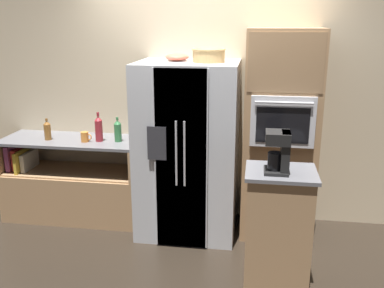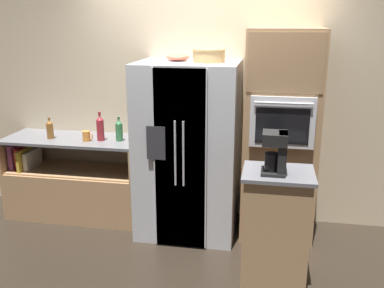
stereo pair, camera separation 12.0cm
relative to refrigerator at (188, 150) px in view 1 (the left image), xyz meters
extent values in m
plane|color=black|center=(0.11, -0.07, -0.87)|extent=(20.00, 20.00, 0.00)
cube|color=beige|center=(0.11, 0.44, 0.53)|extent=(12.00, 0.06, 2.80)
cube|color=#A87F56|center=(-1.29, 0.12, -0.61)|extent=(1.49, 0.59, 0.53)
cube|color=#A87F56|center=(-1.29, 0.12, -0.34)|extent=(1.43, 0.54, 0.02)
cube|color=#A87F56|center=(-2.02, 0.12, -0.17)|extent=(0.04, 0.59, 0.34)
cube|color=#A87F56|center=(-0.56, 0.12, -0.17)|extent=(0.04, 0.59, 0.34)
cube|color=slate|center=(-1.29, 0.12, 0.01)|extent=(1.49, 0.59, 0.03)
cube|color=#934784|center=(-1.95, 0.09, -0.19)|extent=(0.05, 0.32, 0.28)
cube|color=#B72D28|center=(-1.89, 0.09, -0.21)|extent=(0.06, 0.28, 0.23)
cube|color=gold|center=(-1.83, 0.09, -0.21)|extent=(0.03, 0.44, 0.23)
cube|color=silver|center=(-1.78, 0.09, -0.23)|extent=(0.05, 0.32, 0.19)
cube|color=silver|center=(0.00, 0.01, 0.00)|extent=(0.98, 0.80, 1.74)
cube|color=silver|center=(-0.01, -0.40, 0.00)|extent=(0.48, 0.02, 1.71)
cube|color=silver|center=(0.01, -0.40, 0.00)|extent=(0.48, 0.02, 1.71)
cylinder|color=#B2B2B7|center=(-0.04, -0.42, 0.09)|extent=(0.02, 0.02, 0.61)
cylinder|color=#B2B2B7|center=(0.04, -0.42, 0.09)|extent=(0.02, 0.02, 0.61)
cube|color=#2D2D33|center=(-0.22, -0.41, 0.17)|extent=(0.18, 0.01, 0.31)
cube|color=#A87F56|center=(0.90, 0.10, 0.16)|extent=(0.70, 0.61, 2.06)
cube|color=silver|center=(0.90, -0.22, 0.37)|extent=(0.58, 0.04, 0.47)
cube|color=black|center=(0.90, -0.24, 0.34)|extent=(0.47, 0.01, 0.33)
cylinder|color=#B2B2B7|center=(0.90, -0.26, 0.55)|extent=(0.51, 0.02, 0.02)
cube|color=#94704C|center=(0.90, -0.20, 0.89)|extent=(0.66, 0.01, 0.52)
cube|color=#A87F56|center=(0.88, -0.80, -0.40)|extent=(0.51, 0.43, 0.95)
cube|color=slate|center=(0.88, -0.80, 0.10)|extent=(0.56, 0.46, 0.03)
cylinder|color=tan|center=(0.20, -0.01, 0.93)|extent=(0.30, 0.30, 0.12)
torus|color=tan|center=(0.20, -0.01, 0.99)|extent=(0.32, 0.32, 0.02)
ellipsoid|color=#DB664C|center=(-0.11, 0.07, 0.91)|extent=(0.23, 0.23, 0.07)
cylinder|color=#33723F|center=(-0.76, 0.10, 0.12)|extent=(0.08, 0.08, 0.19)
cone|color=#33723F|center=(-0.76, 0.10, 0.23)|extent=(0.08, 0.08, 0.04)
cylinder|color=#33723F|center=(-0.76, 0.10, 0.27)|extent=(0.03, 0.03, 0.03)
cylinder|color=brown|center=(-1.52, 0.05, 0.11)|extent=(0.07, 0.07, 0.17)
cone|color=brown|center=(-1.52, 0.05, 0.21)|extent=(0.07, 0.07, 0.04)
cylinder|color=brown|center=(-1.52, 0.05, 0.24)|extent=(0.03, 0.03, 0.03)
cylinder|color=maroon|center=(-0.96, 0.08, 0.14)|extent=(0.08, 0.08, 0.22)
cone|color=maroon|center=(-0.96, 0.08, 0.27)|extent=(0.08, 0.08, 0.04)
cylinder|color=maroon|center=(-0.96, 0.08, 0.31)|extent=(0.03, 0.03, 0.04)
cylinder|color=orange|center=(-1.10, 0.03, 0.08)|extent=(0.08, 0.08, 0.11)
torus|color=orange|center=(-1.06, 0.03, 0.08)|extent=(0.07, 0.01, 0.07)
cube|color=black|center=(0.83, -0.85, 0.12)|extent=(0.19, 0.20, 0.02)
cylinder|color=black|center=(0.82, -0.85, 0.20)|extent=(0.11, 0.11, 0.14)
cube|color=black|center=(0.90, -0.85, 0.28)|extent=(0.07, 0.17, 0.33)
cube|color=black|center=(0.83, -0.85, 0.39)|extent=(0.19, 0.20, 0.09)
camera|label=1|loc=(0.66, -4.05, 1.26)|focal=40.00mm
camera|label=2|loc=(0.78, -4.03, 1.26)|focal=40.00mm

